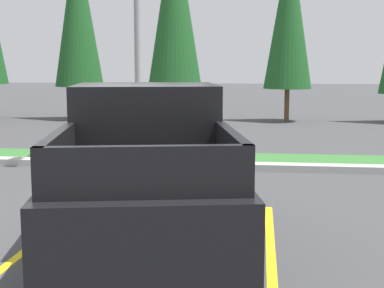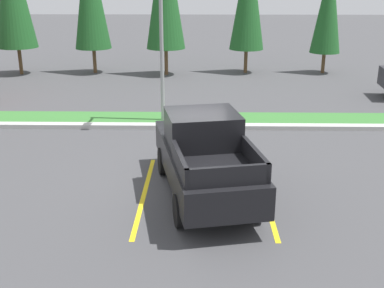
# 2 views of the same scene
# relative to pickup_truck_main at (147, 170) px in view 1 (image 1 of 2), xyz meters

# --- Properties ---
(ground_plane) EXTENTS (120.00, 120.00, 0.00)m
(ground_plane) POSITION_rel_pickup_truck_main_xyz_m (-0.67, 0.63, -1.04)
(ground_plane) COLOR #424244
(parking_line_near) EXTENTS (0.12, 4.80, 0.01)m
(parking_line_near) POSITION_rel_pickup_truck_main_xyz_m (-1.54, -0.05, -1.04)
(parking_line_near) COLOR yellow
(parking_line_near) RESTS_ON ground
(parking_line_far) EXTENTS (0.12, 4.80, 0.01)m
(parking_line_far) POSITION_rel_pickup_truck_main_xyz_m (1.56, -0.05, -1.04)
(parking_line_far) COLOR yellow
(parking_line_far) RESTS_ON ground
(curb_strip) EXTENTS (56.00, 0.40, 0.15)m
(curb_strip) POSITION_rel_pickup_truck_main_xyz_m (-0.67, 5.63, -0.97)
(curb_strip) COLOR #B2B2AD
(curb_strip) RESTS_ON ground
(grass_median) EXTENTS (56.00, 1.80, 0.06)m
(grass_median) POSITION_rel_pickup_truck_main_xyz_m (-0.67, 6.73, -1.01)
(grass_median) COLOR #387533
(grass_median) RESTS_ON ground
(pickup_truck_main) EXTENTS (2.88, 5.49, 2.10)m
(pickup_truck_main) POSITION_rel_pickup_truck_main_xyz_m (0.00, 0.00, 0.00)
(pickup_truck_main) COLOR black
(pickup_truck_main) RESTS_ON ground
(street_light) EXTENTS (0.24, 1.49, 6.52)m
(street_light) POSITION_rel_pickup_truck_main_xyz_m (-1.55, 6.37, 2.77)
(street_light) COLOR gray
(street_light) RESTS_ON ground
(cypress_tree_left_inner) EXTENTS (2.03, 2.03, 7.81)m
(cypress_tree_left_inner) POSITION_rel_pickup_truck_main_xyz_m (-6.23, 16.30, 3.56)
(cypress_tree_left_inner) COLOR brown
(cypress_tree_left_inner) RESTS_ON ground
(cypress_tree_center) EXTENTS (2.15, 2.15, 8.26)m
(cypress_tree_center) POSITION_rel_pickup_truck_main_xyz_m (-2.06, 15.78, 3.83)
(cypress_tree_center) COLOR brown
(cypress_tree_center) RESTS_ON ground
(cypress_tree_right_inner) EXTENTS (1.95, 1.95, 7.49)m
(cypress_tree_right_inner) POSITION_rel_pickup_truck_main_xyz_m (2.47, 16.51, 3.37)
(cypress_tree_right_inner) COLOR brown
(cypress_tree_right_inner) RESTS_ON ground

